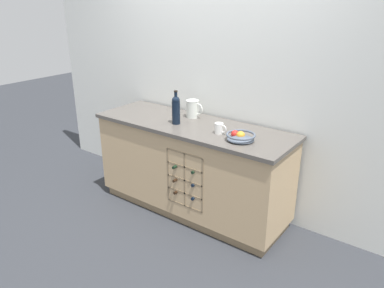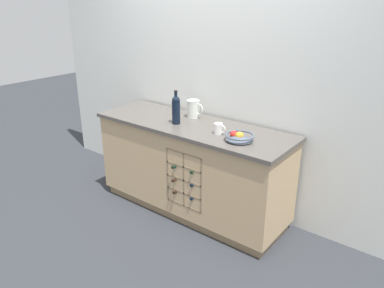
% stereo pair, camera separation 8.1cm
% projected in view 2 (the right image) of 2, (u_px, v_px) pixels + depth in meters
% --- Properties ---
extents(ground_plane, '(14.00, 14.00, 0.00)m').
position_uv_depth(ground_plane, '(192.00, 209.00, 3.78)').
color(ground_plane, '#2D3035').
extents(back_wall, '(4.40, 0.06, 2.55)m').
position_uv_depth(back_wall, '(216.00, 77.00, 3.58)').
color(back_wall, silver).
rests_on(back_wall, ground_plane).
extents(kitchen_island, '(1.93, 0.67, 0.90)m').
position_uv_depth(kitchen_island, '(192.00, 168.00, 3.61)').
color(kitchen_island, '#8B7354').
rests_on(kitchen_island, ground_plane).
extents(fruit_bowl, '(0.24, 0.24, 0.08)m').
position_uv_depth(fruit_bowl, '(239.00, 136.00, 3.03)').
color(fruit_bowl, '#4C5666').
rests_on(fruit_bowl, kitchen_island).
extents(white_pitcher, '(0.18, 0.13, 0.17)m').
position_uv_depth(white_pitcher, '(193.00, 108.00, 3.60)').
color(white_pitcher, silver).
rests_on(white_pitcher, kitchen_island).
extents(ceramic_mug, '(0.11, 0.07, 0.09)m').
position_uv_depth(ceramic_mug, '(219.00, 129.00, 3.19)').
color(ceramic_mug, white).
rests_on(ceramic_mug, kitchen_island).
extents(standing_wine_bottle, '(0.08, 0.08, 0.31)m').
position_uv_depth(standing_wine_bottle, '(176.00, 109.00, 3.40)').
color(standing_wine_bottle, black).
rests_on(standing_wine_bottle, kitchen_island).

